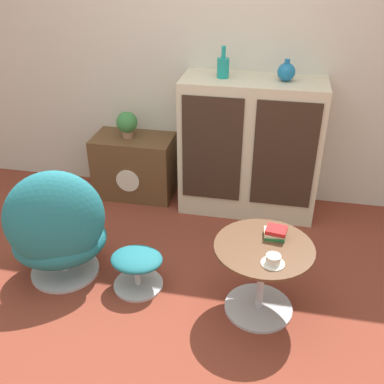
{
  "coord_description": "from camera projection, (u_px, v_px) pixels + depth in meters",
  "views": [
    {
      "loc": [
        0.63,
        -1.96,
        2.07
      ],
      "look_at": [
        0.1,
        0.63,
        0.55
      ],
      "focal_mm": 42.0,
      "sensor_mm": 36.0,
      "label": 1
    }
  ],
  "objects": [
    {
      "name": "ground_plane",
      "position": [
        156.0,
        316.0,
        2.81
      ],
      "size": [
        12.0,
        12.0,
        0.0
      ],
      "primitive_type": "plane",
      "color": "brown"
    },
    {
      "name": "sideboard",
      "position": [
        250.0,
        147.0,
        3.67
      ],
      "size": [
        1.11,
        0.48,
        1.12
      ],
      "color": "beige",
      "rests_on": "ground_plane"
    },
    {
      "name": "book_stack",
      "position": [
        275.0,
        233.0,
        2.69
      ],
      "size": [
        0.14,
        0.12,
        0.07
      ],
      "color": "#237038",
      "rests_on": "coffee_table"
    },
    {
      "name": "tv_console",
      "position": [
        135.0,
        166.0,
        4.01
      ],
      "size": [
        0.69,
        0.41,
        0.55
      ],
      "color": "brown",
      "rests_on": "ground_plane"
    },
    {
      "name": "vase_inner_left",
      "position": [
        286.0,
        72.0,
        3.31
      ],
      "size": [
        0.13,
        0.13,
        0.16
      ],
      "color": "#196699",
      "rests_on": "sideboard"
    },
    {
      "name": "coffee_table",
      "position": [
        262.0,
        271.0,
        2.72
      ],
      "size": [
        0.59,
        0.59,
        0.49
      ],
      "color": "#B7B7BC",
      "rests_on": "ground_plane"
    },
    {
      "name": "vase_leftmost",
      "position": [
        223.0,
        67.0,
        3.39
      ],
      "size": [
        0.09,
        0.09,
        0.24
      ],
      "color": "teal",
      "rests_on": "sideboard"
    },
    {
      "name": "teacup",
      "position": [
        273.0,
        260.0,
        2.47
      ],
      "size": [
        0.13,
        0.13,
        0.06
      ],
      "color": "silver",
      "rests_on": "coffee_table"
    },
    {
      "name": "potted_plant",
      "position": [
        127.0,
        123.0,
        3.82
      ],
      "size": [
        0.18,
        0.18,
        0.23
      ],
      "color": "#996B4C",
      "rests_on": "tv_console"
    },
    {
      "name": "egg_chair",
      "position": [
        58.0,
        231.0,
        2.94
      ],
      "size": [
        0.82,
        0.79,
        0.85
      ],
      "color": "#B7B7BC",
      "rests_on": "ground_plane"
    },
    {
      "name": "wall_back",
      "position": [
        205.0,
        46.0,
        3.6
      ],
      "size": [
        6.4,
        0.06,
        2.6
      ],
      "color": "beige",
      "rests_on": "ground_plane"
    },
    {
      "name": "ottoman",
      "position": [
        137.0,
        265.0,
        2.96
      ],
      "size": [
        0.35,
        0.33,
        0.27
      ],
      "color": "#B7B7BC",
      "rests_on": "ground_plane"
    }
  ]
}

